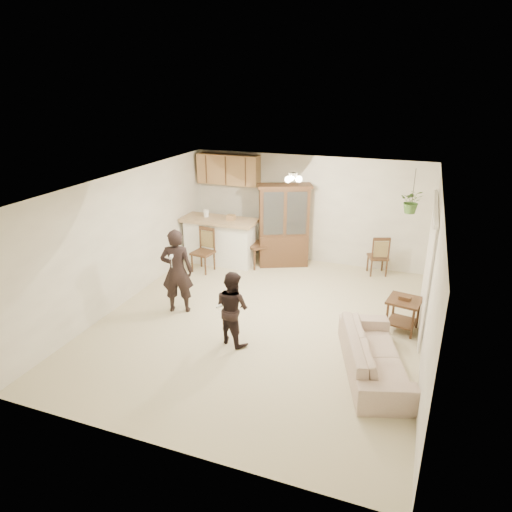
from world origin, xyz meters
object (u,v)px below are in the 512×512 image
(chair_hutch_left, at_px, (258,252))
(chair_hutch_right, at_px, (377,263))
(sofa, at_px, (375,351))
(side_table, at_px, (403,314))
(chair_bar, at_px, (203,259))
(china_hutch, at_px, (284,226))
(adult, at_px, (177,266))
(child, at_px, (232,305))

(chair_hutch_left, relative_size, chair_hutch_right, 1.27)
(sofa, relative_size, chair_hutch_left, 1.62)
(side_table, relative_size, chair_bar, 0.66)
(china_hutch, bearing_deg, sofa, -78.92)
(sofa, xyz_separation_m, china_hutch, (-2.51, 3.62, 0.58))
(adult, relative_size, chair_hutch_left, 1.55)
(child, relative_size, chair_hutch_right, 1.48)
(china_hutch, bearing_deg, side_table, -61.58)
(adult, bearing_deg, chair_bar, -95.78)
(chair_bar, relative_size, chair_hutch_left, 0.85)
(sofa, bearing_deg, chair_hutch_left, 24.99)
(chair_hutch_right, bearing_deg, chair_bar, -2.80)
(adult, distance_m, chair_bar, 2.03)
(china_hutch, height_order, side_table, china_hutch)
(china_hutch, bearing_deg, chair_hutch_left, -176.42)
(sofa, xyz_separation_m, chair_hutch_left, (-3.04, 3.35, -0.04))
(adult, height_order, side_table, adult)
(adult, height_order, chair_hutch_left, adult)
(child, height_order, china_hutch, china_hutch)
(adult, bearing_deg, china_hutch, -130.37)
(child, distance_m, china_hutch, 3.58)
(adult, height_order, chair_hutch_right, adult)
(china_hutch, relative_size, chair_bar, 1.93)
(adult, xyz_separation_m, child, (1.38, -0.67, -0.22))
(child, height_order, chair_bar, child)
(sofa, relative_size, side_table, 2.87)
(child, bearing_deg, chair_hutch_left, -55.77)
(adult, distance_m, chair_hutch_right, 4.55)
(china_hutch, distance_m, chair_bar, 1.99)
(side_table, bearing_deg, chair_hutch_left, 150.07)
(china_hutch, relative_size, chair_hutch_right, 2.08)
(sofa, xyz_separation_m, chair_hutch_right, (-0.37, 3.80, -0.11))
(adult, xyz_separation_m, chair_hutch_left, (0.63, 2.62, -0.57))
(chair_hutch_left, bearing_deg, china_hutch, 68.30)
(sofa, distance_m, chair_hutch_left, 4.52)
(chair_bar, relative_size, chair_hutch_right, 1.08)
(side_table, bearing_deg, child, -152.34)
(child, bearing_deg, chair_hutch_right, -95.64)
(child, height_order, chair_hutch_left, child)
(sofa, distance_m, child, 2.31)
(adult, height_order, child, adult)
(chair_hutch_right, bearing_deg, chair_hutch_left, -10.78)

